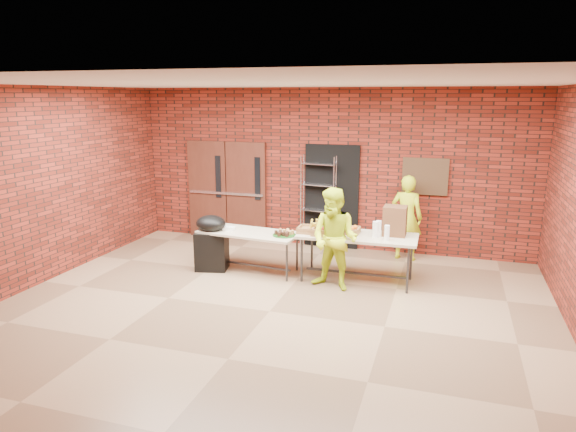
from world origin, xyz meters
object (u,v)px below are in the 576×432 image
(wire_rack, at_px, (318,203))
(volunteer_man, at_px, (335,239))
(covered_grill, at_px, (212,242))
(volunteer_woman, at_px, (406,218))
(table_right, at_px, (357,239))
(coffee_dispenser, at_px, (395,221))
(table_left, at_px, (249,235))

(wire_rack, relative_size, volunteer_man, 1.15)
(wire_rack, xyz_separation_m, covered_grill, (-1.47, -1.87, -0.45))
(volunteer_woman, height_order, volunteer_man, volunteer_man)
(wire_rack, xyz_separation_m, table_right, (1.10, -1.68, -0.21))
(covered_grill, relative_size, volunteer_woman, 0.61)
(coffee_dispenser, xyz_separation_m, volunteer_woman, (0.08, 1.29, -0.23))
(covered_grill, xyz_separation_m, volunteer_man, (2.29, -0.26, 0.33))
(table_right, distance_m, volunteer_woman, 1.60)
(table_left, xyz_separation_m, volunteer_woman, (2.55, 1.55, 0.14))
(wire_rack, xyz_separation_m, volunteer_man, (0.82, -2.14, -0.12))
(volunteer_woman, bearing_deg, table_right, 74.31)
(table_right, relative_size, volunteer_woman, 1.21)
(coffee_dispenser, bearing_deg, covered_grill, -173.54)
(covered_grill, bearing_deg, table_left, -4.98)
(volunteer_woman, bearing_deg, volunteer_man, 72.51)
(table_right, bearing_deg, volunteer_woman, 64.50)
(table_right, xyz_separation_m, coffee_dispenser, (0.58, 0.16, 0.31))
(volunteer_man, bearing_deg, wire_rack, 125.08)
(wire_rack, bearing_deg, volunteer_man, -59.97)
(coffee_dispenser, distance_m, volunteer_woman, 1.32)
(table_left, distance_m, covered_grill, 0.71)
(covered_grill, height_order, volunteer_woman, volunteer_woman)
(table_left, bearing_deg, covered_grill, -166.15)
(table_left, distance_m, coffee_dispenser, 2.51)
(coffee_dispenser, bearing_deg, wire_rack, 138.05)
(table_right, relative_size, coffee_dispenser, 4.03)
(wire_rack, relative_size, covered_grill, 1.90)
(covered_grill, bearing_deg, table_right, -8.77)
(wire_rack, height_order, covered_grill, wire_rack)
(coffee_dispenser, bearing_deg, volunteer_man, -144.23)
(table_right, bearing_deg, volunteer_man, -122.64)
(wire_rack, bearing_deg, volunteer_woman, 1.91)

